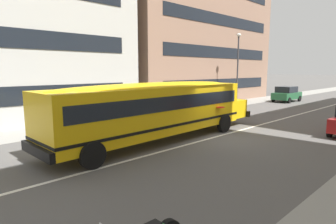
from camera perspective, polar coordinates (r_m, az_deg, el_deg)
name	(u,v)px	position (r m, az deg, el deg)	size (l,w,h in m)	color
ground_plane	(216,137)	(14.52, 9.65, -5.02)	(400.00, 400.00, 0.00)	#54514F
sidewalk_far	(130,119)	(19.70, -7.79, -1.38)	(120.00, 3.00, 0.01)	gray
lane_centreline	(216,137)	(14.51, 9.65, -5.01)	(110.00, 0.16, 0.01)	silver
school_bus	(158,106)	(13.33, -2.00, 1.16)	(12.60, 3.02, 2.80)	yellow
parked_car_green_far_corner	(287,94)	(32.63, 22.99, 3.42)	(3.91, 1.89, 1.64)	#236038
street_lamp	(238,60)	(28.06, 14.04, 10.21)	(0.44, 0.44, 6.80)	#38383D
apartment_block_far_centre	(180,27)	(33.88, 2.49, 16.81)	(19.71, 12.02, 16.50)	#93705B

